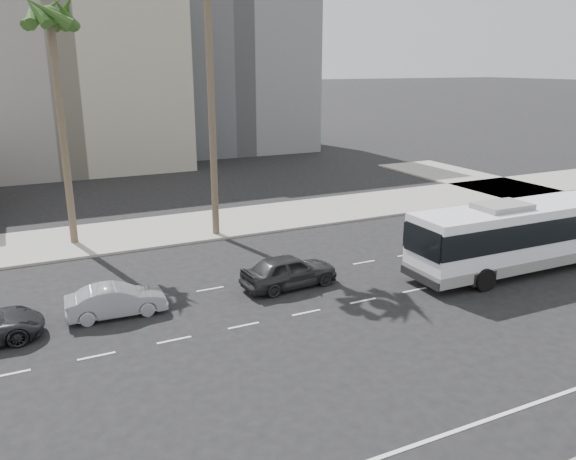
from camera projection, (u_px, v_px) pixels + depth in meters
ground at (415, 290)px, 27.77m from camera, size 700.00×700.00×0.00m
sidewalk_north at (281, 216)px, 41.13m from camera, size 120.00×7.00×0.15m
midrise_beige_west at (57, 81)px, 59.08m from camera, size 24.00×18.00×18.00m
midrise_gray_center at (216, 45)px, 72.35m from camera, size 20.00×20.00×26.00m
highrise_right at (160, 3)px, 235.32m from camera, size 26.00×26.00×70.00m
highrise_far at (197, 22)px, 273.09m from camera, size 22.00×22.00×60.00m
city_bus at (523, 234)px, 30.04m from camera, size 13.42×3.29×3.85m
car_a at (289, 271)px, 28.03m from camera, size 2.29×5.01×1.67m
car_b at (116, 300)px, 24.82m from camera, size 1.71×4.35×1.41m
palm_mid at (50, 21)px, 31.19m from camera, size 4.65×4.65×14.38m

